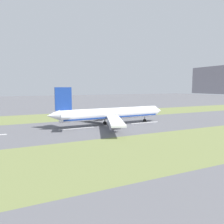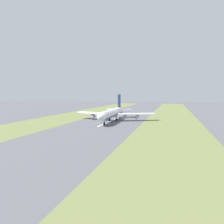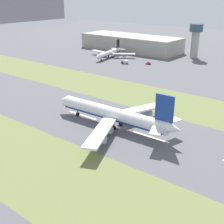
% 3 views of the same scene
% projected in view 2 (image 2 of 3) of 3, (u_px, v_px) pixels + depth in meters
% --- Properties ---
extents(ground_plane, '(800.00, 800.00, 0.00)m').
position_uv_depth(ground_plane, '(112.00, 120.00, 169.10)').
color(ground_plane, '#56565B').
extents(grass_median_west, '(40.00, 600.00, 0.01)m').
position_uv_depth(grass_median_west, '(172.00, 123.00, 157.05)').
color(grass_median_west, olive).
rests_on(grass_median_west, ground).
extents(grass_median_east, '(40.00, 600.00, 0.01)m').
position_uv_depth(grass_median_east, '(60.00, 119.00, 181.15)').
color(grass_median_east, olive).
rests_on(grass_median_east, ground).
extents(centreline_dash_near, '(1.20, 18.00, 0.01)m').
position_uv_depth(centreline_dash_near, '(126.00, 114.00, 222.54)').
color(centreline_dash_near, silver).
rests_on(centreline_dash_near, ground).
extents(centreline_dash_mid, '(1.20, 18.00, 0.01)m').
position_uv_depth(centreline_dash_mid, '(117.00, 118.00, 184.15)').
color(centreline_dash_mid, silver).
rests_on(centreline_dash_mid, ground).
extents(centreline_dash_far, '(1.20, 18.00, 0.01)m').
position_uv_depth(centreline_dash_far, '(102.00, 125.00, 145.75)').
color(centreline_dash_far, silver).
rests_on(centreline_dash_far, ground).
extents(airplane_main_jet, '(64.11, 67.14, 20.20)m').
position_uv_depth(airplane_main_jet, '(113.00, 113.00, 165.91)').
color(airplane_main_jet, white).
rests_on(airplane_main_jet, ground).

